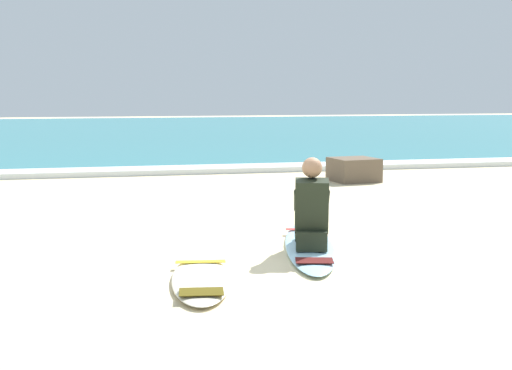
# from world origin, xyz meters

# --- Properties ---
(ground_plane) EXTENTS (80.00, 80.00, 0.00)m
(ground_plane) POSITION_xyz_m (0.00, 0.00, 0.00)
(ground_plane) COLOR beige
(sea) EXTENTS (80.00, 28.00, 0.10)m
(sea) POSITION_xyz_m (0.00, 21.04, 0.05)
(sea) COLOR teal
(sea) RESTS_ON ground
(breaking_foam) EXTENTS (80.00, 0.90, 0.11)m
(breaking_foam) POSITION_xyz_m (0.00, 7.34, 0.06)
(breaking_foam) COLOR white
(breaking_foam) RESTS_ON ground
(surfboard_main) EXTENTS (1.12, 2.63, 0.08)m
(surfboard_main) POSITION_xyz_m (0.64, -0.12, 0.04)
(surfboard_main) COLOR #9ED1E5
(surfboard_main) RESTS_ON ground
(surfer_seated) EXTENTS (0.52, 0.76, 0.95)m
(surfer_seated) POSITION_xyz_m (0.59, -0.34, 0.44)
(surfer_seated) COLOR black
(surfer_seated) RESTS_ON surfboard_main
(surfboard_spare_near) EXTENTS (0.75, 1.76, 0.08)m
(surfboard_spare_near) POSITION_xyz_m (-0.70, -1.19, 0.04)
(surfboard_spare_near) COLOR #EFE5C6
(surfboard_spare_near) RESTS_ON ground
(shoreline_rock) EXTENTS (0.90, 0.87, 0.44)m
(shoreline_rock) POSITION_xyz_m (3.15, 5.20, 0.22)
(shoreline_rock) COLOR brown
(shoreline_rock) RESTS_ON ground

